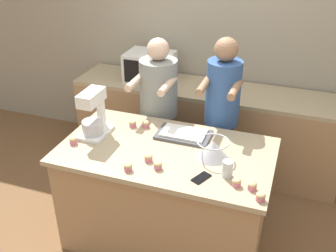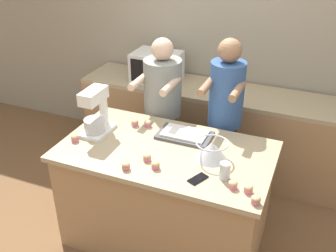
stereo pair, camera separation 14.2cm
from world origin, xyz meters
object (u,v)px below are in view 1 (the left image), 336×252
object	(u,v)px
person_right	(221,121)
cupcake_3	(237,182)
cupcake_0	(252,186)
cupcake_8	(73,140)
microwave_oven	(150,67)
cupcake_4	(148,158)
cupcake_6	(133,123)
drinking_glass	(228,169)
baking_tray	(184,134)
cell_phone	(201,178)
person_left	(159,116)
cupcake_2	(158,165)
cupcake_1	(128,167)
mixing_bowl	(213,149)
stand_mixer	(94,116)
cupcake_7	(146,124)
cupcake_5	(261,197)

from	to	relation	value
person_right	cupcake_3	world-z (taller)	person_right
cupcake_0	cupcake_8	distance (m)	1.42
microwave_oven	cupcake_4	world-z (taller)	microwave_oven
cupcake_6	cupcake_0	bearing A→B (deg)	-25.59
microwave_oven	cupcake_0	xyz separation A→B (m)	(1.33, -1.52, -0.13)
drinking_glass	baking_tray	bearing A→B (deg)	136.63
person_right	cell_phone	xyz separation A→B (m)	(0.07, -0.93, 0.04)
person_left	cupcake_2	bearing A→B (deg)	-69.67
cupcake_2	baking_tray	bearing A→B (deg)	85.97
cupcake_0	cupcake_1	xyz separation A→B (m)	(-0.86, -0.08, 0.00)
mixing_bowl	cupcake_6	bearing A→B (deg)	162.49
cupcake_8	cupcake_2	bearing A→B (deg)	-7.48
cupcake_6	cupcake_4	bearing A→B (deg)	-53.77
stand_mixer	mixing_bowl	distance (m)	0.99
person_left	cupcake_0	world-z (taller)	person_left
cell_phone	person_right	bearing A→B (deg)	94.29
cupcake_1	cupcake_3	distance (m)	0.76
cupcake_8	person_right	bearing A→B (deg)	39.46
person_left	cupcake_6	world-z (taller)	person_left
cupcake_7	cupcake_5	bearing A→B (deg)	-31.58
cupcake_2	cupcake_8	distance (m)	0.75
baking_tray	cupcake_0	xyz separation A→B (m)	(0.63, -0.51, 0.01)
person_left	drinking_glass	bearing A→B (deg)	-45.72
baking_tray	cupcake_8	xyz separation A→B (m)	(-0.78, -0.40, 0.01)
person_right	mixing_bowl	xyz separation A→B (m)	(0.08, -0.65, 0.11)
drinking_glass	cupcake_0	world-z (taller)	drinking_glass
cell_phone	cupcake_5	world-z (taller)	cupcake_5
person_left	stand_mixer	xyz separation A→B (m)	(-0.31, -0.63, 0.26)
cupcake_0	cupcake_4	xyz separation A→B (m)	(-0.77, 0.08, 0.00)
microwave_oven	cupcake_7	world-z (taller)	microwave_oven
stand_mixer	cupcake_6	world-z (taller)	stand_mixer
cupcake_0	cupcake_2	world-z (taller)	same
drinking_glass	cupcake_2	xyz separation A→B (m)	(-0.48, -0.08, -0.03)
cupcake_0	cupcake_1	size ratio (longest dim) A/B	1.00
mixing_bowl	cupcake_5	size ratio (longest dim) A/B	3.97
baking_tray	cupcake_0	world-z (taller)	cupcake_0
cupcake_1	cupcake_5	xyz separation A→B (m)	(0.93, -0.02, 0.00)
cupcake_0	cupcake_8	bearing A→B (deg)	175.50
drinking_glass	mixing_bowl	bearing A→B (deg)	128.03
cupcake_4	cupcake_3	bearing A→B (deg)	-6.62
person_left	cupcake_8	size ratio (longest dim) A/B	25.47
drinking_glass	cupcake_6	size ratio (longest dim) A/B	2.01
stand_mixer	baking_tray	world-z (taller)	stand_mixer
baking_tray	cupcake_1	world-z (taller)	cupcake_1
cell_phone	drinking_glass	distance (m)	0.19
person_left	cupcake_4	size ratio (longest dim) A/B	25.47
cupcake_4	cupcake_6	xyz separation A→B (m)	(-0.32, 0.44, 0.00)
baking_tray	cupcake_3	distance (m)	0.73
baking_tray	drinking_glass	xyz separation A→B (m)	(0.45, -0.42, 0.04)
mixing_bowl	cupcake_5	bearing A→B (deg)	-43.03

